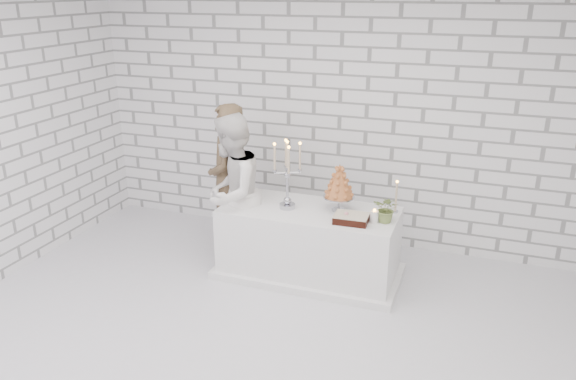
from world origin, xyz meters
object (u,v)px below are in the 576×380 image
(cake_table, at_px, (309,243))
(candelabra, at_px, (287,175))
(bride, at_px, (232,194))
(croquembouche, at_px, (339,188))
(groom, at_px, (227,180))

(cake_table, relative_size, candelabra, 2.51)
(bride, bearing_deg, cake_table, 94.39)
(cake_table, relative_size, croquembouche, 3.63)
(cake_table, height_order, croquembouche, croquembouche)
(groom, xyz_separation_m, bride, (0.22, -0.34, -0.01))
(groom, xyz_separation_m, candelabra, (0.82, -0.29, 0.25))
(cake_table, bearing_deg, candelabra, -170.33)
(cake_table, distance_m, bride, 0.96)
(groom, height_order, bride, groom)
(cake_table, xyz_separation_m, candelabra, (-0.23, -0.04, 0.73))
(groom, bearing_deg, croquembouche, 60.65)
(candelabra, bearing_deg, groom, 160.80)
(cake_table, bearing_deg, groom, 166.70)
(groom, height_order, croquembouche, groom)
(croquembouche, bearing_deg, cake_table, -165.04)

